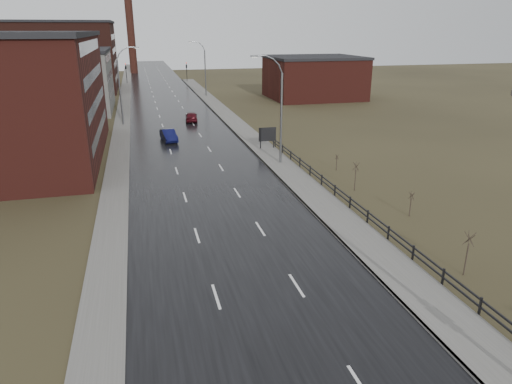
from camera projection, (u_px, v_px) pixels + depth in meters
road at (178, 125)px, 69.02m from camera, size 14.00×300.00×0.06m
sidewalk_right at (281, 166)px, 48.21m from camera, size 3.20×180.00×0.18m
curb_right at (268, 167)px, 47.86m from camera, size 0.16×180.00×0.18m
sidewalk_left at (122, 127)px, 67.10m from camera, size 2.40×260.00×0.12m
warehouse_mid at (63, 80)px, 79.47m from camera, size 16.32×20.40×10.50m
warehouse_far at (56, 56)px, 104.82m from camera, size 26.52×24.48×15.50m
building_right at (314, 77)px, 94.74m from camera, size 18.36×16.32×8.50m
smokestack at (130, 23)px, 144.48m from camera, size 2.70×2.70×30.70m
streetlight_right_mid at (279, 110)px, 47.16m from camera, size 3.36×0.28×11.35m
streetlight_left at (122, 86)px, 67.09m from camera, size 3.36×0.28×11.35m
streetlight_right_far at (204, 68)px, 96.41m from camera, size 3.36×0.28×11.35m
guardrail at (372, 219)px, 33.18m from camera, size 0.10×53.05×1.10m
shrub_c at (467, 253)px, 26.49m from camera, size 0.65×0.69×2.76m
shrub_d at (411, 204)px, 35.09m from camera, size 0.48×0.50×1.99m
shrub_e at (355, 176)px, 40.63m from camera, size 0.62×0.66×2.64m
shrub_f at (337, 162)px, 46.63m from camera, size 0.41×0.43×1.70m
billboard at (267, 135)px, 54.43m from camera, size 2.14×0.17×2.71m
traffic_light_left at (126, 66)px, 120.33m from camera, size 0.58×2.73×5.30m
traffic_light_right at (186, 64)px, 124.07m from camera, size 0.58×2.73×5.30m
car_near at (169, 136)px, 58.72m from camera, size 2.15×4.70×1.49m
car_far at (191, 117)px, 71.27m from camera, size 2.28×4.68×1.54m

